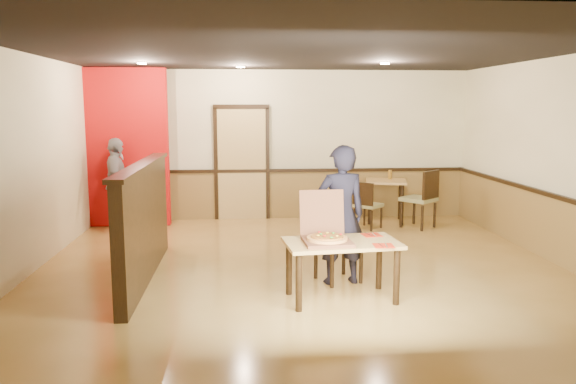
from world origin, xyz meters
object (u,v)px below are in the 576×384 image
Objects in this scene: side_chair_right at (422,197)px; pizza_box at (326,236)px; diner_chair at (335,237)px; diner at (341,215)px; side_table at (386,190)px; side_chair_left at (366,203)px; main_table at (342,251)px; condiment at (390,175)px; passerby at (117,184)px.

side_chair_right is 1.64× the size of pizza_box.
diner_chair is 0.59× the size of diner.
diner_chair is 1.14× the size of side_table.
main_table is at bearing 116.10° from side_chair_left.
diner reaches higher than side_table.
pizza_box reaches higher than side_table.
main_table is 0.25m from pizza_box.
side_chair_left is (1.06, 3.55, -0.10)m from main_table.
side_chair_right is at bearing 54.39° from pizza_box.
main_table is 4.60m from condiment.
condiment is (4.90, 0.47, 0.06)m from passerby.
pizza_box is 3.78× the size of condiment.
side_chair_right is at bearing -50.53° from side_table.
side_chair_right is 0.89m from condiment.
diner is 1.05× the size of passerby.
main_table is at bearing 1.08° from pizza_box.
diner is (0.09, 0.59, 0.28)m from main_table.
passerby is 9.65× the size of condiment.
side_chair_right is at bearing -101.23° from passerby.
pizza_box is at bearing -113.17° from condiment.
diner is at bearing 15.13° from side_chair_right.
condiment is at bearing 62.58° from main_table.
condiment reaches higher than side_table.
side_chair_left is at bearing 67.15° from main_table.
main_table is at bearing -110.54° from side_table.
diner reaches higher than diner_chair.
pizza_box reaches higher than main_table.
condiment is (1.61, 3.54, 0.32)m from diner_chair.
passerby is at bearing -175.97° from side_table.
condiment is at bearing -92.82° from passerby.
side_chair_left reaches higher than side_table.
pizza_box is (3.07, -3.82, -0.07)m from passerby.
passerby reaches higher than side_table.
condiment is (0.11, 0.13, 0.26)m from side_table.
side_table is at bearing -94.29° from passerby.
pizza_box reaches higher than diner_chair.
condiment is at bearing -120.69° from diner.
side_chair_right is 3.56m from diner.
main_table is 0.66m from diner.
main_table is at bearing 18.69° from side_chair_right.
pizza_box is (-0.18, -0.01, 0.17)m from main_table.
diner_chair is (0.05, 0.74, -0.02)m from main_table.
side_table is (-0.50, 0.61, 0.04)m from side_chair_right.
diner_chair is 5.98× the size of condiment.
pizza_box is (-1.73, -4.16, 0.13)m from side_table.
side_chair_right is at bearing -62.10° from condiment.
side_table is 5.26× the size of condiment.
diner is at bearing -97.68° from diner_chair.
passerby reaches higher than condiment.
diner_chair is at bearing -84.33° from diner.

